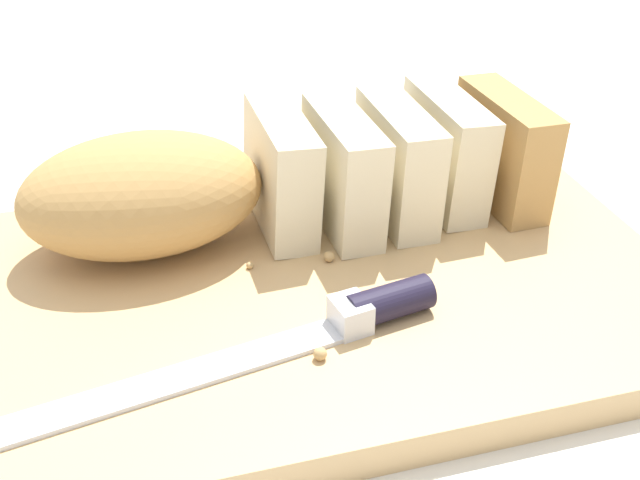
% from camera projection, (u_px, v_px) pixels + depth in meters
% --- Properties ---
extents(ground_plane, '(3.00, 3.00, 0.00)m').
position_uv_depth(ground_plane, '(320.00, 307.00, 0.52)').
color(ground_plane, silver).
extents(cutting_board, '(0.47, 0.30, 0.02)m').
position_uv_depth(cutting_board, '(320.00, 293.00, 0.51)').
color(cutting_board, tan).
rests_on(cutting_board, ground_plane).
extents(bread_loaf, '(0.37, 0.12, 0.08)m').
position_uv_depth(bread_loaf, '(271.00, 177.00, 0.54)').
color(bread_loaf, tan).
rests_on(bread_loaf, cutting_board).
extents(bread_knife, '(0.29, 0.08, 0.02)m').
position_uv_depth(bread_knife, '(314.00, 329.00, 0.45)').
color(bread_knife, silver).
rests_on(bread_knife, cutting_board).
extents(crumb_near_knife, '(0.01, 0.01, 0.01)m').
position_uv_depth(crumb_near_knife, '(329.00, 257.00, 0.52)').
color(crumb_near_knife, tan).
rests_on(crumb_near_knife, cutting_board).
extents(crumb_near_loaf, '(0.00, 0.00, 0.00)m').
position_uv_depth(crumb_near_loaf, '(250.00, 265.00, 0.52)').
color(crumb_near_loaf, tan).
rests_on(crumb_near_loaf, cutting_board).
extents(crumb_stray_left, '(0.01, 0.01, 0.01)m').
position_uv_depth(crumb_stray_left, '(320.00, 354.00, 0.44)').
color(crumb_stray_left, tan).
rests_on(crumb_stray_left, cutting_board).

